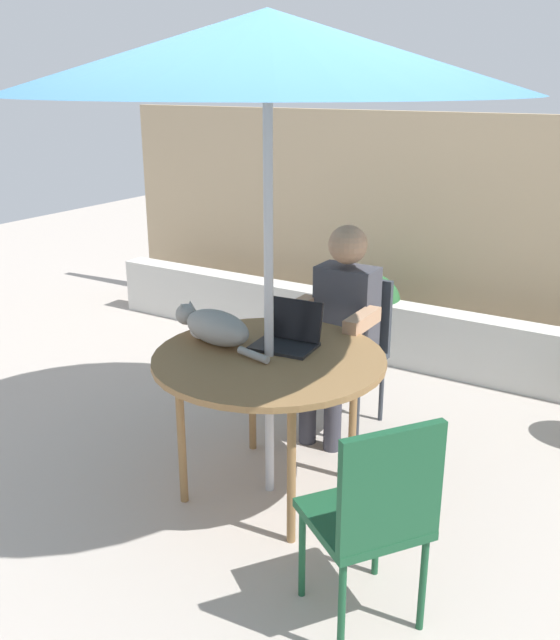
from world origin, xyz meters
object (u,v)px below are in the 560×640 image
at_px(chair_occupied, 352,340).
at_px(cat, 213,327).
at_px(person_seated, 341,320).
at_px(potted_plant_by_chair, 369,311).
at_px(chair_empty, 375,510).
at_px(patio_umbrella, 267,52).
at_px(laptop, 289,333).
at_px(patio_table, 269,366).

xyz_separation_m(chair_occupied, cat, (-0.33, -0.92, 0.30)).
distance_m(person_seated, potted_plant_by_chair, 1.30).
xyz_separation_m(chair_empty, person_seated, (-0.83, 1.36, 0.17)).
distance_m(patio_umbrella, laptop, 1.30).
height_order(chair_occupied, cat, cat).
relative_size(chair_occupied, laptop, 2.75).
bearing_deg(cat, potted_plant_by_chair, 90.83).
relative_size(chair_occupied, cat, 1.38).
distance_m(chair_occupied, chair_empty, 1.73).
relative_size(chair_occupied, person_seated, 0.72).
xyz_separation_m(patio_table, potted_plant_by_chair, (-0.36, 1.96, -0.34)).
height_order(patio_table, cat, cat).
bearing_deg(chair_empty, potted_plant_by_chair, 114.88).
height_order(laptop, cat, laptop).
xyz_separation_m(chair_occupied, person_seated, (0.00, -0.16, 0.17)).
xyz_separation_m(chair_occupied, potted_plant_by_chair, (-0.36, 1.04, -0.18)).
bearing_deg(laptop, chair_occupied, 90.34).
height_order(patio_table, laptop, laptop).
relative_size(chair_empty, cat, 1.38).
bearing_deg(patio_table, patio_umbrella, 0.00).
bearing_deg(chair_empty, cat, 152.67).
distance_m(chair_empty, person_seated, 1.60).
distance_m(patio_umbrella, potted_plant_by_chair, 2.65).
relative_size(chair_empty, laptop, 2.75).
relative_size(patio_table, chair_occupied, 1.26).
bearing_deg(laptop, cat, -151.99).
relative_size(patio_table, chair_empty, 1.26).
bearing_deg(person_seated, potted_plant_by_chair, 106.59).
xyz_separation_m(patio_umbrella, cat, (-0.33, -0.00, -1.27)).
relative_size(patio_umbrella, person_seated, 1.84).
height_order(chair_occupied, potted_plant_by_chair, chair_occupied).
relative_size(patio_table, patio_umbrella, 0.50).
height_order(patio_table, patio_umbrella, patio_umbrella).
xyz_separation_m(patio_umbrella, chair_occupied, (0.00, 0.92, -1.57)).
bearing_deg(patio_table, laptop, 88.59).
xyz_separation_m(patio_table, cat, (-0.33, -0.00, 0.14)).
xyz_separation_m(person_seated, potted_plant_by_chair, (-0.36, 1.20, -0.35)).
height_order(laptop, potted_plant_by_chair, laptop).
bearing_deg(chair_empty, chair_occupied, 118.66).
relative_size(chair_empty, potted_plant_by_chair, 1.41).
height_order(person_seated, laptop, person_seated).
relative_size(chair_occupied, chair_empty, 1.00).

